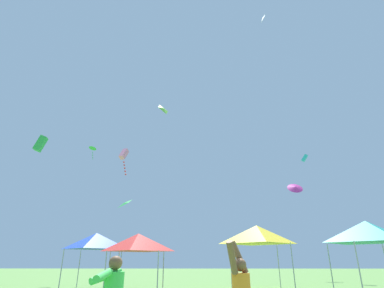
{
  "coord_description": "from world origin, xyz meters",
  "views": [
    {
      "loc": [
        -0.76,
        -6.95,
        1.59
      ],
      "look_at": [
        -1.07,
        15.66,
        10.38
      ],
      "focal_mm": 28.05,
      "sensor_mm": 36.0,
      "label": 1
    }
  ],
  "objects_px": {
    "canopy_tent_red": "(138,242)",
    "kite_pink_box": "(124,155)",
    "kite_green_box": "(41,144)",
    "canopy_tent_yellow": "(257,235)",
    "canopy_tent_blue": "(96,241)",
    "kite_green_diamond": "(124,203)",
    "kite_white_diamond": "(263,18)",
    "kite_lime_diamond": "(164,109)",
    "canopy_tent_teal": "(367,232)",
    "kite_cyan_box": "(305,158)",
    "kite_green_delta": "(93,149)",
    "kite_magenta_delta": "(295,187)"
  },
  "relations": [
    {
      "from": "canopy_tent_blue",
      "to": "canopy_tent_teal",
      "type": "bearing_deg",
      "value": -16.7
    },
    {
      "from": "kite_cyan_box",
      "to": "kite_magenta_delta",
      "type": "xyz_separation_m",
      "value": [
        -0.98,
        1.15,
        -2.82
      ]
    },
    {
      "from": "kite_green_delta",
      "to": "kite_magenta_delta",
      "type": "bearing_deg",
      "value": 9.71
    },
    {
      "from": "kite_green_diamond",
      "to": "kite_white_diamond",
      "type": "relative_size",
      "value": 1.78
    },
    {
      "from": "kite_white_diamond",
      "to": "canopy_tent_blue",
      "type": "bearing_deg",
      "value": -150.93
    },
    {
      "from": "kite_green_diamond",
      "to": "kite_cyan_box",
      "type": "relative_size",
      "value": 2.28
    },
    {
      "from": "canopy_tent_yellow",
      "to": "kite_pink_box",
      "type": "height_order",
      "value": "kite_pink_box"
    },
    {
      "from": "kite_white_diamond",
      "to": "kite_green_box",
      "type": "relative_size",
      "value": 0.66
    },
    {
      "from": "kite_lime_diamond",
      "to": "kite_green_box",
      "type": "distance_m",
      "value": 17.56
    },
    {
      "from": "kite_cyan_box",
      "to": "kite_lime_diamond",
      "type": "xyz_separation_m",
      "value": [
        -12.74,
        -16.48,
        -2.96
      ]
    },
    {
      "from": "canopy_tent_red",
      "to": "canopy_tent_teal",
      "type": "xyz_separation_m",
      "value": [
        11.21,
        -0.92,
        0.44
      ]
    },
    {
      "from": "kite_green_diamond",
      "to": "kite_magenta_delta",
      "type": "distance_m",
      "value": 18.87
    },
    {
      "from": "canopy_tent_teal",
      "to": "kite_lime_diamond",
      "type": "xyz_separation_m",
      "value": [
        -9.79,
        -2.2,
        5.56
      ]
    },
    {
      "from": "kite_cyan_box",
      "to": "kite_lime_diamond",
      "type": "height_order",
      "value": "kite_cyan_box"
    },
    {
      "from": "kite_pink_box",
      "to": "canopy_tent_blue",
      "type": "bearing_deg",
      "value": -87.3
    },
    {
      "from": "kite_lime_diamond",
      "to": "kite_magenta_delta",
      "type": "distance_m",
      "value": 21.19
    },
    {
      "from": "canopy_tent_yellow",
      "to": "canopy_tent_red",
      "type": "relative_size",
      "value": 1.25
    },
    {
      "from": "canopy_tent_teal",
      "to": "canopy_tent_red",
      "type": "bearing_deg",
      "value": 175.3
    },
    {
      "from": "canopy_tent_teal",
      "to": "kite_cyan_box",
      "type": "height_order",
      "value": "kite_cyan_box"
    },
    {
      "from": "canopy_tent_teal",
      "to": "kite_magenta_delta",
      "type": "bearing_deg",
      "value": 82.73
    },
    {
      "from": "canopy_tent_teal",
      "to": "canopy_tent_blue",
      "type": "bearing_deg",
      "value": 163.3
    },
    {
      "from": "canopy_tent_red",
      "to": "canopy_tent_yellow",
      "type": "bearing_deg",
      "value": 24.42
    },
    {
      "from": "kite_lime_diamond",
      "to": "kite_green_diamond",
      "type": "bearing_deg",
      "value": 107.28
    },
    {
      "from": "canopy_tent_red",
      "to": "kite_green_box",
      "type": "bearing_deg",
      "value": 141.03
    },
    {
      "from": "kite_green_diamond",
      "to": "kite_lime_diamond",
      "type": "xyz_separation_m",
      "value": [
        6.69,
        -21.51,
        0.74
      ]
    },
    {
      "from": "canopy_tent_yellow",
      "to": "kite_pink_box",
      "type": "bearing_deg",
      "value": 147.43
    },
    {
      "from": "canopy_tent_yellow",
      "to": "kite_green_box",
      "type": "height_order",
      "value": "kite_green_box"
    },
    {
      "from": "canopy_tent_red",
      "to": "kite_pink_box",
      "type": "distance_m",
      "value": 13.02
    },
    {
      "from": "kite_green_box",
      "to": "kite_lime_diamond",
      "type": "bearing_deg",
      "value": -44.04
    },
    {
      "from": "canopy_tent_teal",
      "to": "kite_pink_box",
      "type": "bearing_deg",
      "value": 144.58
    },
    {
      "from": "canopy_tent_yellow",
      "to": "kite_lime_diamond",
      "type": "height_order",
      "value": "kite_lime_diamond"
    },
    {
      "from": "kite_cyan_box",
      "to": "kite_magenta_delta",
      "type": "bearing_deg",
      "value": 130.44
    },
    {
      "from": "canopy_tent_red",
      "to": "kite_green_box",
      "type": "height_order",
      "value": "kite_green_box"
    },
    {
      "from": "kite_green_delta",
      "to": "kite_green_box",
      "type": "bearing_deg",
      "value": -151.91
    },
    {
      "from": "kite_green_delta",
      "to": "canopy_tent_yellow",
      "type": "bearing_deg",
      "value": -30.31
    },
    {
      "from": "canopy_tent_teal",
      "to": "kite_white_diamond",
      "type": "height_order",
      "value": "kite_white_diamond"
    },
    {
      "from": "canopy_tent_teal",
      "to": "kite_magenta_delta",
      "type": "distance_m",
      "value": 16.57
    },
    {
      "from": "kite_pink_box",
      "to": "kite_green_box",
      "type": "bearing_deg",
      "value": -174.9
    },
    {
      "from": "canopy_tent_red",
      "to": "kite_green_diamond",
      "type": "relative_size",
      "value": 1.61
    },
    {
      "from": "canopy_tent_yellow",
      "to": "kite_pink_box",
      "type": "xyz_separation_m",
      "value": [
        -10.25,
        6.55,
        7.46
      ]
    },
    {
      "from": "canopy_tent_red",
      "to": "kite_pink_box",
      "type": "relative_size",
      "value": 1.11
    },
    {
      "from": "canopy_tent_yellow",
      "to": "kite_green_diamond",
      "type": "distance_m",
      "value": 20.01
    },
    {
      "from": "kite_cyan_box",
      "to": "canopy_tent_teal",
      "type": "bearing_deg",
      "value": -101.68
    },
    {
      "from": "canopy_tent_red",
      "to": "canopy_tent_blue",
      "type": "bearing_deg",
      "value": 133.7
    },
    {
      "from": "canopy_tent_red",
      "to": "kite_white_diamond",
      "type": "xyz_separation_m",
      "value": [
        10.84,
        11.27,
        25.46
      ]
    },
    {
      "from": "kite_green_box",
      "to": "canopy_tent_blue",
      "type": "bearing_deg",
      "value": -35.33
    },
    {
      "from": "canopy_tent_blue",
      "to": "kite_green_diamond",
      "type": "xyz_separation_m",
      "value": [
        -2.0,
        14.97,
        5.0
      ]
    },
    {
      "from": "kite_green_diamond",
      "to": "kite_lime_diamond",
      "type": "distance_m",
      "value": 22.54
    },
    {
      "from": "canopy_tent_red",
      "to": "canopy_tent_teal",
      "type": "bearing_deg",
      "value": -4.7
    },
    {
      "from": "kite_green_diamond",
      "to": "kite_cyan_box",
      "type": "bearing_deg",
      "value": -14.51
    }
  ]
}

